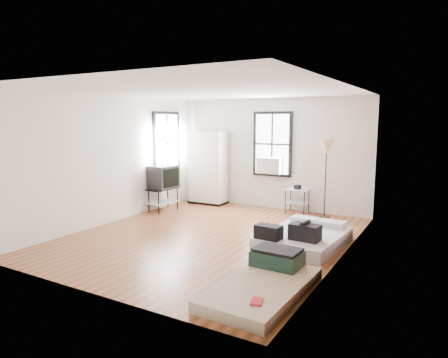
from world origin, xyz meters
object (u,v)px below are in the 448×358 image
Objects in this scene: mattress_main at (303,237)px; mattress_bare at (266,280)px; tv_stand at (163,178)px; wardrobe at (208,168)px; floor_lamp at (327,150)px; side_table at (297,194)px.

mattress_bare is (0.19, -2.08, -0.03)m from mattress_main.
mattress_main is 2.09m from mattress_bare.
tv_stand is at bearing 145.63° from mattress_bare.
mattress_main is 4.13m from tv_stand.
wardrobe is 1.07× the size of floor_lamp.
wardrobe reaches higher than mattress_bare.
wardrobe reaches higher than tv_stand.
tv_stand is (-3.96, 0.97, 0.66)m from mattress_main.
side_table is at bearing 116.08° from mattress_main.
wardrobe reaches higher than floor_lamp.
wardrobe is 3.26m from floor_lamp.
wardrobe is at bearing -178.40° from side_table.
floor_lamp reaches higher than side_table.
mattress_main is at bearing -67.94° from side_table.
tv_stand is at bearing -111.57° from wardrobe.
mattress_main reaches higher than mattress_bare.
tv_stand is at bearing -160.05° from floor_lamp.
side_table is at bearing 106.45° from mattress_bare.
tv_stand reaches higher than mattress_main.
wardrobe is (-3.47, 2.30, 0.82)m from mattress_main.
mattress_main is 2.72m from floor_lamp.
tv_stand is (-3.69, -1.34, -0.75)m from floor_lamp.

